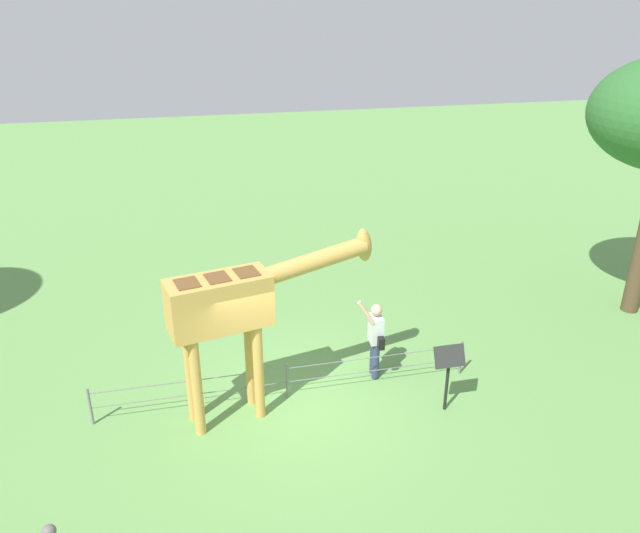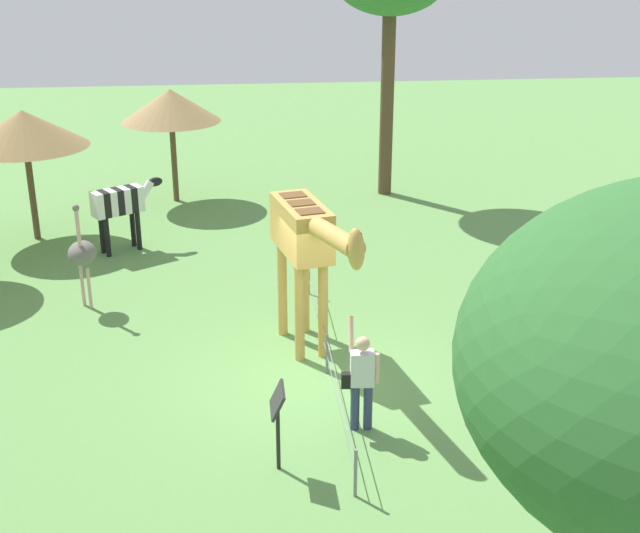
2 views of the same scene
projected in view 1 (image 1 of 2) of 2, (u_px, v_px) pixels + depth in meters
name	position (u px, v px, depth m)	size (l,w,h in m)	color
ground_plane	(289.00, 403.00, 11.46)	(60.00, 60.00, 0.00)	#60934C
giraffe	(238.00, 306.00, 10.32)	(3.76, 1.28, 3.20)	gold
visitor	(375.00, 336.00, 11.92)	(0.57, 0.59, 1.77)	navy
info_sign	(449.00, 365.00, 10.91)	(0.56, 0.21, 1.32)	black
wire_fence	(287.00, 379.00, 11.46)	(7.05, 0.05, 0.75)	slate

